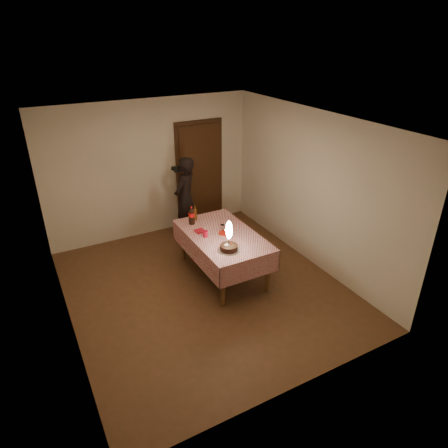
{
  "coord_description": "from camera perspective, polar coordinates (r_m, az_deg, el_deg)",
  "views": [
    {
      "loc": [
        -2.21,
        -4.74,
        3.72
      ],
      "look_at": [
        0.45,
        0.17,
        0.95
      ],
      "focal_mm": 32.0,
      "sensor_mm": 36.0,
      "label": 1
    }
  ],
  "objects": [
    {
      "name": "red_cup",
      "position": [
        6.28,
        -2.68,
        -1.41
      ],
      "size": [
        0.08,
        0.08,
        0.1
      ],
      "primitive_type": "cylinder",
      "color": "#AF0C25",
      "rests_on": "dining_table"
    },
    {
      "name": "ground",
      "position": [
        6.42,
        -2.8,
        -9.08
      ],
      "size": [
        4.0,
        4.5,
        0.01
      ],
      "primitive_type": "cube",
      "color": "brown",
      "rests_on": "ground"
    },
    {
      "name": "red_plate",
      "position": [
        6.39,
        0.18,
        -1.3
      ],
      "size": [
        0.22,
        0.22,
        0.01
      ],
      "primitive_type": "cylinder",
      "color": "red",
      "rests_on": "dining_table"
    },
    {
      "name": "napkin_stack",
      "position": [
        6.46,
        -3.46,
        -0.99
      ],
      "size": [
        0.15,
        0.15,
        0.02
      ],
      "primitive_type": "cube",
      "color": "#AD1321",
      "rests_on": "dining_table"
    },
    {
      "name": "amber_bottle_left",
      "position": [
        6.82,
        -4.16,
        1.54
      ],
      "size": [
        0.06,
        0.06,
        0.25
      ],
      "color": "#613610",
      "rests_on": "dining_table"
    },
    {
      "name": "photographer",
      "position": [
        7.56,
        -5.55,
        3.62
      ],
      "size": [
        0.7,
        0.67,
        1.61
      ],
      "color": "black",
      "rests_on": "ground"
    },
    {
      "name": "cola_bottle",
      "position": [
        6.66,
        -4.64,
        1.22
      ],
      "size": [
        0.1,
        0.1,
        0.32
      ],
      "color": "black",
      "rests_on": "dining_table"
    },
    {
      "name": "clear_cup",
      "position": [
        6.48,
        -0.19,
        -0.49
      ],
      "size": [
        0.07,
        0.07,
        0.09
      ],
      "primitive_type": "cylinder",
      "color": "white",
      "rests_on": "dining_table"
    },
    {
      "name": "birthday_cake",
      "position": [
        5.87,
        0.71,
        -2.69
      ],
      "size": [
        0.33,
        0.33,
        0.48
      ],
      "color": "white",
      "rests_on": "dining_table"
    },
    {
      "name": "room_shell",
      "position": [
        5.7,
        -3.19,
        5.1
      ],
      "size": [
        4.04,
        4.54,
        2.62
      ],
      "color": "beige",
      "rests_on": "ground"
    },
    {
      "name": "dining_table",
      "position": [
        6.41,
        -0.21,
        -2.27
      ],
      "size": [
        1.02,
        1.72,
        0.74
      ],
      "color": "brown",
      "rests_on": "ground"
    }
  ]
}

